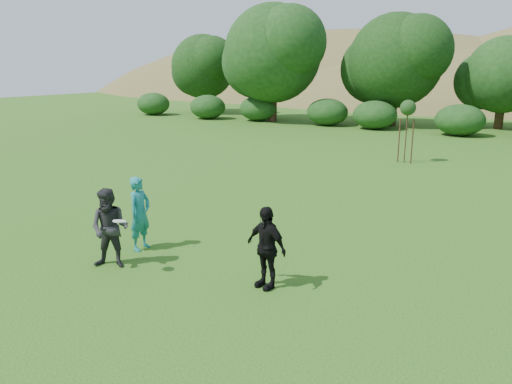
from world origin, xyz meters
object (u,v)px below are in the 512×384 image
player_grey (110,228)px  sapling (408,110)px  player_black (266,247)px  player_teal (140,213)px

player_grey → sapling: (2.24, 15.60, 1.53)m
player_grey → player_black: (3.43, 0.86, -0.05)m
player_teal → sapling: (2.47, 14.45, 1.52)m
player_teal → player_black: size_ratio=1.06×
player_black → sapling: bearing=108.1°
player_teal → sapling: size_ratio=0.63×
player_grey → sapling: 15.84m
player_black → player_grey: bearing=-152.4°
player_black → sapling: (-1.19, 14.74, 1.58)m
player_teal → player_grey: size_ratio=1.01×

